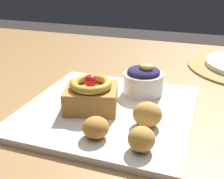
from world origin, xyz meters
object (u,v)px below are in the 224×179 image
(cake_slice, at_px, (91,95))
(fritter_back, at_px, (96,128))
(fritter_front, at_px, (141,139))
(berry_ramekin, at_px, (143,80))
(fritter_middle, at_px, (147,114))
(front_plate, at_px, (108,110))

(cake_slice, bearing_deg, fritter_back, -62.88)
(fritter_front, distance_m, fritter_back, 0.08)
(berry_ramekin, xyz_separation_m, fritter_back, (-0.03, -0.19, -0.01))
(fritter_middle, relative_size, fritter_back, 1.17)
(cake_slice, height_order, fritter_back, cake_slice)
(berry_ramekin, bearing_deg, fritter_front, -76.90)
(fritter_middle, bearing_deg, fritter_front, -83.67)
(cake_slice, distance_m, berry_ramekin, 0.12)
(fritter_middle, bearing_deg, cake_slice, 166.49)
(front_plate, xyz_separation_m, berry_ramekin, (0.05, 0.08, 0.03))
(front_plate, height_order, cake_slice, cake_slice)
(cake_slice, bearing_deg, front_plate, 28.57)
(berry_ramekin, relative_size, fritter_middle, 1.69)
(berry_ramekin, distance_m, fritter_back, 0.19)
(fritter_front, xyz_separation_m, fritter_back, (-0.07, 0.01, -0.00))
(cake_slice, xyz_separation_m, fritter_front, (0.12, -0.10, -0.01))
(front_plate, height_order, berry_ramekin, berry_ramekin)
(cake_slice, bearing_deg, fritter_front, -39.12)
(fritter_front, relative_size, fritter_middle, 0.83)
(berry_ramekin, bearing_deg, fritter_middle, -73.29)
(cake_slice, distance_m, fritter_front, 0.15)
(fritter_front, bearing_deg, berry_ramekin, 103.10)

